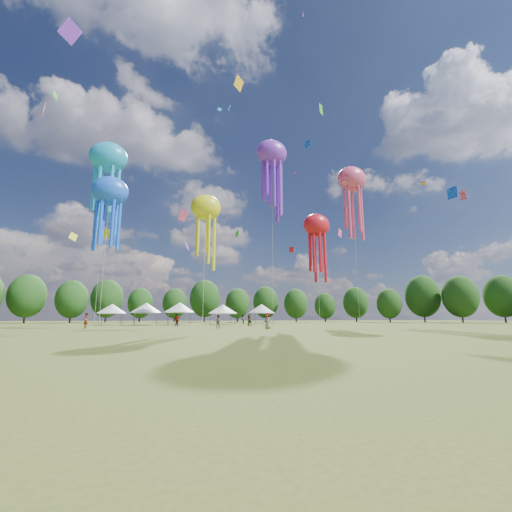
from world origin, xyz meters
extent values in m
plane|color=#384416|center=(0.00, 0.00, 0.00)|extent=(300.00, 300.00, 0.00)
imported|color=gray|center=(-2.88, 30.66, 0.78)|extent=(0.95, 0.90, 1.55)
imported|color=gray|center=(5.22, 46.19, 0.83)|extent=(0.78, 0.94, 1.65)
imported|color=gray|center=(7.48, 59.46, 0.93)|extent=(0.73, 0.93, 1.86)
imported|color=gray|center=(-6.30, 55.03, 0.86)|extent=(1.28, 1.09, 1.72)
imported|color=gray|center=(-7.10, 40.75, 0.90)|extent=(1.06, 0.45, 1.80)
imported|color=gray|center=(4.14, 41.71, 0.91)|extent=(1.69, 0.54, 1.82)
imported|color=gray|center=(-18.11, 35.11, 0.90)|extent=(0.51, 0.71, 1.80)
imported|color=gray|center=(2.20, 27.02, 0.89)|extent=(1.01, 1.03, 1.79)
cylinder|color=#47474C|center=(-19.23, 52.77, 0.96)|extent=(0.08, 0.08, 1.92)
cylinder|color=#47474C|center=(-19.23, 56.17, 0.96)|extent=(0.08, 0.08, 1.92)
cylinder|color=#47474C|center=(-15.83, 52.77, 0.96)|extent=(0.08, 0.08, 1.92)
cylinder|color=#47474C|center=(-15.83, 56.17, 0.96)|extent=(0.08, 0.08, 1.92)
cube|color=silver|center=(-17.53, 54.47, 1.97)|extent=(3.80, 3.80, 0.10)
cone|color=silver|center=(-17.53, 54.47, 2.84)|extent=(4.95, 4.95, 1.64)
cylinder|color=#47474C|center=(-13.66, 51.78, 1.02)|extent=(0.08, 0.08, 2.04)
cylinder|color=#47474C|center=(-13.66, 55.59, 1.02)|extent=(0.08, 0.08, 2.04)
cylinder|color=#47474C|center=(-9.85, 51.78, 1.02)|extent=(0.08, 0.08, 2.04)
cylinder|color=#47474C|center=(-9.85, 55.59, 1.02)|extent=(0.08, 0.08, 2.04)
cube|color=silver|center=(-11.76, 53.69, 2.09)|extent=(4.21, 4.21, 0.10)
cone|color=silver|center=(-11.76, 53.69, 3.01)|extent=(5.47, 5.47, 1.75)
cylinder|color=#47474C|center=(-7.79, 54.02, 1.08)|extent=(0.08, 0.08, 2.17)
cylinder|color=#47474C|center=(-7.79, 58.05, 1.08)|extent=(0.08, 0.08, 2.17)
cylinder|color=#47474C|center=(-3.77, 54.02, 1.08)|extent=(0.08, 0.08, 2.17)
cylinder|color=#47474C|center=(-3.77, 58.05, 1.08)|extent=(0.08, 0.08, 2.17)
cube|color=silver|center=(-5.78, 56.04, 2.22)|extent=(4.43, 4.43, 0.10)
cone|color=silver|center=(-5.78, 56.04, 3.20)|extent=(5.76, 5.76, 1.86)
cylinder|color=#47474C|center=(0.37, 52.98, 0.99)|extent=(0.08, 0.08, 1.99)
cylinder|color=#47474C|center=(0.37, 56.95, 0.99)|extent=(0.08, 0.08, 1.99)
cylinder|color=#47474C|center=(4.35, 52.98, 0.99)|extent=(0.08, 0.08, 1.99)
cylinder|color=#47474C|center=(4.35, 56.95, 0.99)|extent=(0.08, 0.08, 1.99)
cube|color=silver|center=(2.36, 54.97, 2.04)|extent=(4.38, 4.38, 0.10)
cone|color=silver|center=(2.36, 54.97, 2.94)|extent=(5.69, 5.69, 1.70)
cylinder|color=#47474C|center=(9.03, 55.30, 1.07)|extent=(0.08, 0.08, 2.13)
cylinder|color=#47474C|center=(9.03, 59.10, 1.07)|extent=(0.08, 0.08, 2.13)
cylinder|color=#47474C|center=(12.84, 55.30, 1.07)|extent=(0.08, 0.08, 2.13)
cylinder|color=#47474C|center=(12.84, 59.10, 1.07)|extent=(0.08, 0.08, 2.13)
cube|color=silver|center=(10.93, 57.20, 2.18)|extent=(4.20, 4.20, 0.10)
cone|color=silver|center=(10.93, 57.20, 3.14)|extent=(5.46, 5.46, 1.83)
ellipsoid|color=blue|center=(-15.93, 30.45, 15.74)|extent=(4.10, 2.87, 3.48)
cylinder|color=beige|center=(-15.93, 30.45, 7.87)|extent=(0.03, 0.03, 15.74)
ellipsoid|color=purple|center=(6.51, 37.39, 27.37)|extent=(5.06, 3.54, 4.30)
cylinder|color=beige|center=(6.51, 37.39, 13.68)|extent=(0.03, 0.03, 27.37)
ellipsoid|color=red|center=(10.54, 30.52, 13.78)|extent=(3.74, 2.62, 3.18)
cylinder|color=beige|center=(10.54, 30.52, 6.89)|extent=(0.03, 0.03, 13.78)
ellipsoid|color=#1894D0|center=(-17.31, 36.27, 22.65)|extent=(4.91, 3.44, 4.18)
cylinder|color=beige|center=(-17.31, 36.27, 11.32)|extent=(0.03, 0.03, 22.65)
ellipsoid|color=yellow|center=(-6.05, 20.56, 11.49)|extent=(2.86, 2.00, 2.43)
cylinder|color=beige|center=(-6.05, 20.56, 5.74)|extent=(0.03, 0.03, 11.49)
ellipsoid|color=#DA406F|center=(24.64, 42.82, 27.45)|extent=(5.69, 3.99, 4.84)
cylinder|color=beige|center=(24.64, 42.82, 13.73)|extent=(0.03, 0.03, 27.45)
cube|color=#1894D0|center=(-0.63, 37.15, 33.89)|extent=(0.53, 1.04, 1.03)
cube|color=#DA406F|center=(-5.82, 56.42, 21.53)|extent=(2.19, 1.56, 2.25)
cube|color=purple|center=(20.23, 59.73, 35.45)|extent=(0.75, 0.57, 0.79)
cube|color=#EFA50E|center=(-0.24, 40.82, 17.52)|extent=(0.64, 1.05, 1.28)
cube|color=#42C921|center=(17.20, 40.19, 39.06)|extent=(1.35, 1.10, 2.07)
cube|color=#1894D0|center=(-0.45, 47.25, 40.26)|extent=(0.92, 0.44, 0.97)
cube|color=#DA406F|center=(33.66, 27.48, 19.49)|extent=(0.55, 1.27, 1.53)
cube|color=purple|center=(-19.41, 21.97, 28.42)|extent=(1.99, 0.98, 2.31)
cube|color=#EFA50E|center=(-0.05, 33.18, 35.39)|extent=(1.77, 0.90, 2.25)
cube|color=yellow|center=(-20.47, 61.27, 17.93)|extent=(1.36, 1.31, 1.97)
cube|color=#42C921|center=(-23.67, 33.62, 28.79)|extent=(0.50, 0.95, 1.07)
cube|color=blue|center=(18.95, 49.93, 37.53)|extent=(0.82, 1.49, 1.92)
cube|color=#DA406F|center=(27.64, 53.02, 19.47)|extent=(1.55, 0.99, 2.07)
cube|color=purple|center=(13.86, 39.59, 58.00)|extent=(0.54, 0.55, 0.89)
cube|color=red|center=(23.53, 70.78, 19.02)|extent=(0.97, 1.04, 1.59)
cube|color=#EFA50E|center=(29.67, 30.89, 22.34)|extent=(0.51, 0.63, 0.78)
cube|color=yellow|center=(-27.31, 65.56, 17.80)|extent=(1.37, 1.69, 2.11)
cube|color=#42C921|center=(5.10, 55.18, 18.21)|extent=(0.63, 1.36, 1.53)
cube|color=blue|center=(26.27, 22.68, 17.29)|extent=(0.62, 1.39, 1.70)
cube|color=#1894D0|center=(2.42, 54.58, 58.00)|extent=(0.22, 0.93, 1.03)
cube|color=#DA406F|center=(-21.42, 23.86, 20.87)|extent=(0.39, 1.10, 1.33)
cube|color=purple|center=(-4.54, 60.21, 16.13)|extent=(1.37, 1.88, 1.96)
cylinder|color=#38281C|center=(-40.68, 85.49, 1.71)|extent=(0.44, 0.44, 3.41)
ellipsoid|color=#1E4416|center=(-40.68, 85.49, 6.61)|extent=(8.53, 8.53, 10.66)
cylinder|color=#38281C|center=(-30.60, 85.02, 1.53)|extent=(0.44, 0.44, 3.07)
ellipsoid|color=#1E4416|center=(-30.60, 85.02, 5.94)|extent=(7.66, 7.66, 9.58)
cylinder|color=#38281C|center=(-23.51, 93.33, 1.72)|extent=(0.44, 0.44, 3.43)
ellipsoid|color=#1E4416|center=(-23.51, 93.33, 6.65)|extent=(8.58, 8.58, 10.73)
cylinder|color=#38281C|center=(-14.76, 98.96, 1.47)|extent=(0.44, 0.44, 2.95)
ellipsoid|color=#1E4416|center=(-14.76, 98.96, 5.71)|extent=(7.37, 7.37, 9.21)
cylinder|color=#38281C|center=(-4.70, 95.06, 1.45)|extent=(0.44, 0.44, 2.89)
ellipsoid|color=#1E4416|center=(-4.70, 95.06, 5.61)|extent=(7.23, 7.23, 9.04)
cylinder|color=#38281C|center=(4.91, 99.49, 1.92)|extent=(0.44, 0.44, 3.84)
ellipsoid|color=#1E4416|center=(4.91, 99.49, 7.44)|extent=(9.60, 9.60, 11.99)
cylinder|color=#38281C|center=(13.19, 88.44, 1.42)|extent=(0.44, 0.44, 2.84)
ellipsoid|color=#1E4416|center=(13.19, 88.44, 5.51)|extent=(7.11, 7.11, 8.89)
cylinder|color=#38281C|center=(22.93, 91.04, 1.58)|extent=(0.44, 0.44, 3.16)
ellipsoid|color=#1E4416|center=(22.93, 91.04, 6.13)|extent=(7.91, 7.91, 9.88)
cylinder|color=#38281C|center=(30.69, 85.29, 1.44)|extent=(0.44, 0.44, 2.88)
ellipsoid|color=#1E4416|center=(30.69, 85.29, 5.59)|extent=(7.21, 7.21, 9.01)
cylinder|color=#38281C|center=(41.52, 87.24, 1.31)|extent=(0.44, 0.44, 2.63)
ellipsoid|color=#1E4416|center=(41.52, 87.24, 5.09)|extent=(6.57, 6.57, 8.22)
cylinder|color=#38281C|center=(50.52, 83.73, 1.56)|extent=(0.44, 0.44, 3.13)
ellipsoid|color=#1E4416|center=(50.52, 83.73, 6.06)|extent=(7.81, 7.81, 9.77)
cylinder|color=#38281C|center=(53.64, 71.81, 1.36)|extent=(0.44, 0.44, 2.72)
ellipsoid|color=#1E4416|center=(53.64, 71.81, 5.27)|extent=(6.80, 6.80, 8.50)
cylinder|color=#38281C|center=(62.96, 68.92, 1.90)|extent=(0.44, 0.44, 3.81)
ellipsoid|color=#1E4416|center=(62.96, 68.92, 7.38)|extent=(9.52, 9.52, 11.90)
cylinder|color=#38281C|center=(66.57, 59.80, 1.76)|extent=(0.44, 0.44, 3.51)
ellipsoid|color=#1E4416|center=(66.57, 59.80, 6.80)|extent=(8.78, 8.78, 10.97)
cylinder|color=#38281C|center=(79.39, 58.26, 1.82)|extent=(0.44, 0.44, 3.64)
ellipsoid|color=#1E4416|center=(79.39, 58.26, 7.05)|extent=(9.10, 9.10, 11.37)
camera|label=1|loc=(-10.08, -9.79, 1.20)|focal=23.50mm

